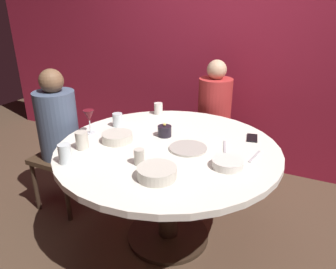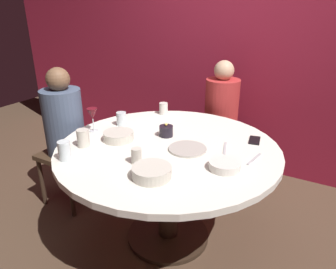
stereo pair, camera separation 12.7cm
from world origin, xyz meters
name	(u,v)px [view 2 (the right image)]	position (x,y,z in m)	size (l,w,h in m)	color
ground_plane	(168,236)	(0.00, 0.00, 0.00)	(8.00, 8.00, 0.00)	#4C3828
back_wall	(241,39)	(0.00, 1.41, 1.30)	(6.00, 0.10, 2.60)	maroon
dining_table	(168,164)	(0.00, 0.00, 0.61)	(1.46, 1.46, 0.75)	silver
seated_diner_left	(64,124)	(-0.96, 0.00, 0.72)	(0.40, 0.40, 1.17)	#3F2D1E
seated_diner_back	(221,110)	(0.00, 0.99, 0.71)	(0.40, 0.40, 1.16)	#3F2D1E
candle_holder	(166,131)	(-0.09, 0.14, 0.78)	(0.10, 0.10, 0.10)	black
wine_glass	(92,115)	(-0.60, -0.05, 0.87)	(0.08, 0.08, 0.18)	silver
dinner_plate	(188,149)	(0.14, 0.01, 0.75)	(0.24, 0.24, 0.01)	#B2ADA3
cell_phone	(255,140)	(0.47, 0.36, 0.75)	(0.07, 0.14, 0.01)	black
bowl_serving_large	(225,165)	(0.43, -0.11, 0.77)	(0.18, 0.18, 0.05)	silver
bowl_salad_center	(119,136)	(-0.34, -0.09, 0.78)	(0.21, 0.21, 0.06)	beige
bowl_small_white	(152,172)	(0.13, -0.40, 0.78)	(0.22, 0.22, 0.06)	beige
cup_near_candle	(64,151)	(-0.43, -0.48, 0.80)	(0.07, 0.07, 0.12)	silver
cup_by_left_diner	(136,156)	(-0.04, -0.30, 0.79)	(0.06, 0.06, 0.10)	beige
cup_by_right_diner	(164,108)	(-0.35, 0.54, 0.79)	(0.07, 0.07, 0.10)	silver
cup_center_front	(121,119)	(-0.50, 0.15, 0.80)	(0.08, 0.08, 0.10)	silver
cup_far_edge	(83,138)	(-0.48, -0.28, 0.80)	(0.08, 0.08, 0.12)	beige
fork_near_plate	(225,148)	(0.34, 0.14, 0.75)	(0.02, 0.18, 0.01)	#B7B7BC
knife_near_plate	(254,159)	(0.55, 0.08, 0.75)	(0.02, 0.18, 0.01)	#B7B7BC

